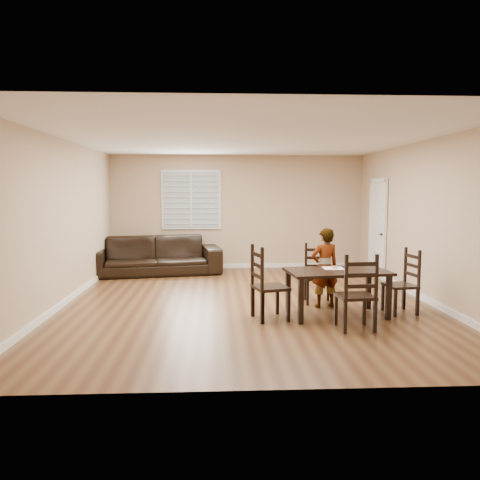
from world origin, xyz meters
name	(u,v)px	position (x,y,z in m)	size (l,w,h in m)	color
ground	(247,302)	(0.00, 0.00, 0.00)	(7.00, 7.00, 0.00)	brown
room	(249,194)	(0.04, 0.18, 1.81)	(6.04, 7.04, 2.72)	tan
dining_table	(337,276)	(1.28, -0.94, 0.60)	(1.56, 0.99, 0.69)	black
chair_near	(317,275)	(1.19, 0.00, 0.45)	(0.48, 0.45, 0.98)	black
chair_far	(359,297)	(1.36, -1.73, 0.47)	(0.50, 0.47, 1.04)	black
chair_left	(262,286)	(0.14, -1.09, 0.49)	(0.56, 0.58, 1.08)	black
chair_right	(407,284)	(2.40, -0.81, 0.45)	(0.47, 0.50, 0.99)	black
child	(325,268)	(1.21, -0.41, 0.64)	(0.46, 0.30, 1.27)	gray
napkin	(333,268)	(1.26, -0.78, 0.69)	(0.30, 0.30, 0.00)	beige
donut	(334,267)	(1.28, -0.77, 0.71)	(0.09, 0.09, 0.03)	gold
sofa	(155,255)	(-1.88, 2.76, 0.42)	(2.87, 1.12, 0.84)	black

